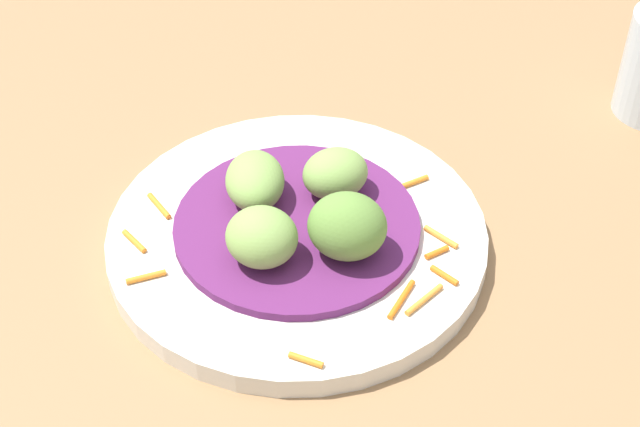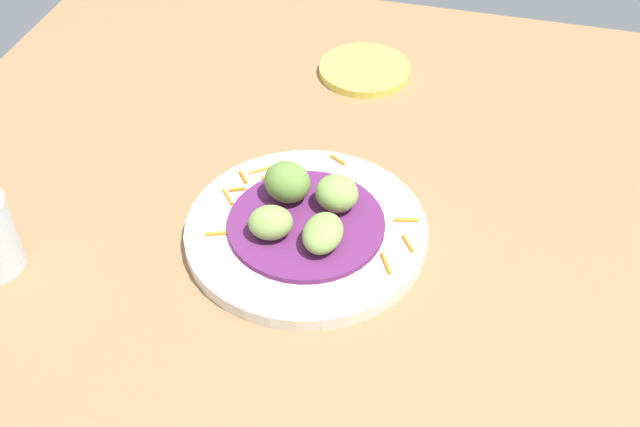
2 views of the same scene
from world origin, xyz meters
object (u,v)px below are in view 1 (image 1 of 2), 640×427
at_px(guac_scoop_back, 255,238).
at_px(guac_scoop_right, 249,181).
at_px(guac_scoop_center, 335,174).
at_px(guac_scoop_left, 347,226).
at_px(main_plate, 297,240).

bearing_deg(guac_scoop_back, guac_scoop_right, -0.44).
bearing_deg(guac_scoop_right, guac_scoop_center, -90.44).
bearing_deg(guac_scoop_left, guac_scoop_back, 89.56).
relative_size(guac_scoop_center, guac_scoop_back, 0.98).
xyz_separation_m(main_plate, guac_scoop_back, (-0.03, 0.03, 0.03)).
bearing_deg(guac_scoop_right, guac_scoop_left, -135.44).
distance_m(guac_scoop_center, guac_scoop_right, 0.06).
bearing_deg(guac_scoop_back, guac_scoop_left, -90.44).
height_order(guac_scoop_center, guac_scoop_right, guac_scoop_center).
distance_m(guac_scoop_left, guac_scoop_back, 0.06).
distance_m(guac_scoop_left, guac_scoop_center, 0.06).
relative_size(main_plate, guac_scoop_right, 4.79).
relative_size(guac_scoop_right, guac_scoop_back, 1.15).
distance_m(guac_scoop_center, guac_scoop_back, 0.09).
bearing_deg(main_plate, guac_scoop_center, -45.44).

